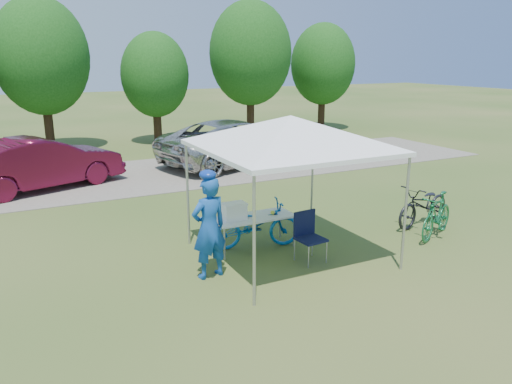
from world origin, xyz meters
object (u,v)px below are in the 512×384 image
cooler (234,211)px  cyclist (209,228)px  folding_table (254,219)px  bike_dark (424,205)px  minivan (236,142)px  bike_blue (255,225)px  bike_green (437,216)px  sedan (42,163)px  folding_chair (308,232)px

cooler → cyclist: cyclist is taller
folding_table → bike_dark: (4.12, -0.48, -0.15)m
minivan → bike_blue: bearing=143.2°
bike_green → sedan: (-7.18, 8.17, 0.30)m
folding_chair → minivan: (2.46, 8.58, 0.26)m
folding_table → sedan: (-3.39, 6.98, 0.15)m
bike_green → bike_dark: (0.34, 0.70, 0.00)m
bike_dark → folding_table: bearing=-109.2°
folding_chair → bike_green: (3.15, -0.18, -0.08)m
bike_blue → minivan: (3.06, 7.54, 0.33)m
bike_dark → sedan: (-7.51, 7.46, 0.29)m
sedan → cyclist: bearing=175.4°
cooler → bike_dark: 4.59m
cooler → sedan: bearing=113.0°
cooler → bike_green: (4.22, -1.18, -0.36)m
cooler → sedan: 7.58m
folding_chair → minivan: bearing=68.6°
bike_blue → cyclist: bearing=138.8°
bike_blue → sedan: size_ratio=0.40×
cyclist → bike_dark: 5.45m
minivan → sedan: bearing=80.5°
sedan → folding_chair: bearing=-172.7°
bike_green → minivan: (-0.68, 8.76, 0.34)m
folding_chair → bike_dark: 3.52m
bike_green → sedan: size_ratio=0.35×
folding_table → folding_chair: bearing=-57.5°
folding_table → sedan: 7.77m
sedan → cooler: bearing=-176.5°
folding_table → cyclist: cyclist is taller
bike_blue → bike_green: (3.74, -1.22, -0.01)m
cooler → bike_dark: size_ratio=0.26×
folding_chair → cooler: (-1.07, 1.00, 0.28)m
bike_dark → cyclist: bearing=-98.5°
cooler → bike_dark: bearing=-6.0°
bike_dark → cooler: bearing=-108.6°
folding_table → bike_green: 3.97m
cyclist → minivan: bearing=-127.7°
cyclist → bike_dark: bearing=174.0°
sedan → folding_table: bearing=-173.6°
minivan → bike_dark: bearing=172.4°
bike_blue → sedan: 7.76m
cyclist → bike_green: bearing=166.3°
folding_chair → bike_green: 3.15m
bike_green → sedan: bearing=-162.7°
bike_green → minivan: minivan is taller
sedan → bike_blue: bearing=-173.2°
bike_blue → bike_green: 3.93m
cyclist → sedan: 8.13m
folding_chair → bike_dark: size_ratio=0.52×
cooler → cyclist: bearing=-134.9°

